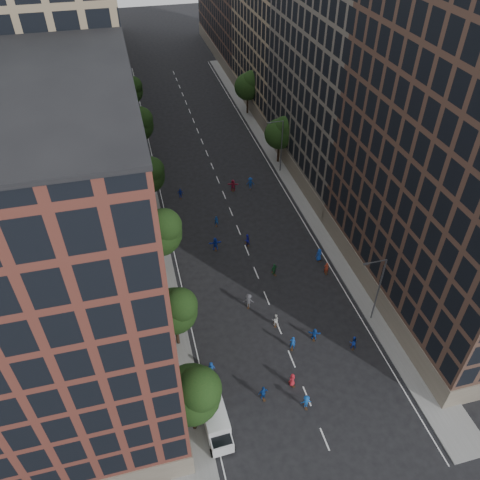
{
  "coord_description": "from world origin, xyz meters",
  "views": [
    {
      "loc": [
        -12.7,
        -18.42,
        40.95
      ],
      "look_at": [
        -0.96,
        26.96,
        2.0
      ],
      "focal_mm": 35.0,
      "sensor_mm": 36.0,
      "label": 1
    }
  ],
  "objects": [
    {
      "name": "sidewalk_left",
      "position": [
        -12.0,
        47.5,
        0.07
      ],
      "size": [
        4.0,
        105.0,
        0.15
      ],
      "primitive_type": "cube",
      "color": "slate",
      "rests_on": "ground"
    },
    {
      "name": "tree_right_a",
      "position": [
        11.38,
        47.85,
        5.63
      ],
      "size": [
        5.0,
        5.0,
        8.39
      ],
      "color": "black",
      "rests_on": "ground"
    },
    {
      "name": "tree_left_5",
      "position": [
        -11.02,
        71.86,
        5.68
      ],
      "size": [
        4.8,
        4.8,
        8.33
      ],
      "color": "black",
      "rests_on": "ground"
    },
    {
      "name": "tree_left_1",
      "position": [
        -11.02,
        13.86,
        5.55
      ],
      "size": [
        4.8,
        4.8,
        8.21
      ],
      "color": "black",
      "rests_on": "ground"
    },
    {
      "name": "skater_1",
      "position": [
        0.49,
        10.32,
        0.89
      ],
      "size": [
        0.76,
        0.65,
        1.78
      ],
      "primitive_type": "imported",
      "rotation": [
        0.0,
        0.0,
        2.73
      ],
      "color": "#1447A4",
      "rests_on": "ground"
    },
    {
      "name": "cargo_van",
      "position": [
        -9.28,
        3.11,
        1.3
      ],
      "size": [
        2.33,
        4.72,
        2.47
      ],
      "rotation": [
        0.0,
        0.0,
        0.03
      ],
      "color": "white",
      "rests_on": "ground"
    },
    {
      "name": "bldg_right_c",
      "position": [
        19.0,
        71.0,
        17.5
      ],
      "size": [
        14.0,
        26.0,
        35.0
      ],
      "primitive_type": "cube",
      "color": "#968262",
      "rests_on": "ground"
    },
    {
      "name": "ground",
      "position": [
        0.0,
        40.0,
        0.0
      ],
      "size": [
        240.0,
        240.0,
        0.0
      ],
      "primitive_type": "plane",
      "color": "black",
      "rests_on": "ground"
    },
    {
      "name": "skater_12",
      "position": [
        8.5,
        22.75,
        0.9
      ],
      "size": [
        0.97,
        0.72,
        1.81
      ],
      "primitive_type": "imported",
      "rotation": [
        0.0,
        0.0,
        3.31
      ],
      "color": "#143FA9",
      "rests_on": "ground"
    },
    {
      "name": "streetlamp_near",
      "position": [
        10.37,
        12.0,
        5.17
      ],
      "size": [
        2.64,
        0.22,
        9.06
      ],
      "color": "#595B60",
      "rests_on": "ground"
    },
    {
      "name": "streetlamp_far",
      "position": [
        10.37,
        45.0,
        5.17
      ],
      "size": [
        2.64,
        0.22,
        9.06
      ],
      "color": "#595B60",
      "rests_on": "ground"
    },
    {
      "name": "tree_left_2",
      "position": [
        -10.99,
        25.83,
        6.36
      ],
      "size": [
        5.6,
        5.6,
        9.45
      ],
      "color": "black",
      "rests_on": "ground"
    },
    {
      "name": "skater_10",
      "position": [
        2.09,
        21.68,
        0.83
      ],
      "size": [
        1.05,
        0.71,
        1.65
      ],
      "primitive_type": "imported",
      "rotation": [
        0.0,
        0.0,
        3.48
      ],
      "color": "#1D602E",
      "rests_on": "ground"
    },
    {
      "name": "skater_16",
      "position": [
        -6.62,
        41.38,
        0.8
      ],
      "size": [
        1.0,
        0.56,
        1.6
      ],
      "primitive_type": "imported",
      "rotation": [
        0.0,
        0.0,
        2.95
      ],
      "color": "#152FB0",
      "rests_on": "ground"
    },
    {
      "name": "tree_left_4",
      "position": [
        -11.0,
        55.84,
        6.1
      ],
      "size": [
        5.4,
        5.4,
        9.08
      ],
      "color": "black",
      "rests_on": "ground"
    },
    {
      "name": "skater_13",
      "position": [
        -2.77,
        33.29,
        0.77
      ],
      "size": [
        0.65,
        0.52,
        1.54
      ],
      "primitive_type": "imported",
      "rotation": [
        0.0,
        0.0,
        2.83
      ],
      "color": "#124196",
      "rests_on": "ground"
    },
    {
      "name": "skater_3",
      "position": [
        -0.55,
        3.5,
        0.8
      ],
      "size": [
        1.09,
        0.71,
        1.6
      ],
      "primitive_type": "imported",
      "rotation": [
        0.0,
        0.0,
        3.03
      ],
      "color": "#124899",
      "rests_on": "ground"
    },
    {
      "name": "bldg_right_b",
      "position": [
        19.0,
        44.0,
        16.5
      ],
      "size": [
        14.0,
        28.0,
        33.0
      ],
      "primitive_type": "cube",
      "color": "#615950",
      "rests_on": "ground"
    },
    {
      "name": "tree_left_3",
      "position": [
        -11.02,
        39.85,
        5.82
      ],
      "size": [
        5.0,
        5.0,
        8.58
      ],
      "color": "black",
      "rests_on": "ground"
    },
    {
      "name": "skater_0",
      "position": [
        -8.5,
        9.41,
        0.8
      ],
      "size": [
        0.87,
        0.65,
        1.61
      ],
      "primitive_type": "imported",
      "rotation": [
        0.0,
        0.0,
        2.95
      ],
      "color": "#123D94",
      "rests_on": "ground"
    },
    {
      "name": "skater_9",
      "position": [
        -2.47,
        17.22,
        0.96
      ],
      "size": [
        1.41,
        1.08,
        1.93
      ],
      "primitive_type": "imported",
      "rotation": [
        0.0,
        0.0,
        2.81
      ],
      "color": "#434348",
      "rests_on": "ground"
    },
    {
      "name": "bldg_left_b",
      "position": [
        -19.0,
        35.0,
        17.0
      ],
      "size": [
        14.0,
        26.0,
        34.0
      ],
      "primitive_type": "cube",
      "color": "#968262",
      "rests_on": "ground"
    },
    {
      "name": "skater_17",
      "position": [
        1.64,
        41.32,
        0.95
      ],
      "size": [
        1.85,
        1.02,
        1.9
      ],
      "primitive_type": "imported",
      "rotation": [
        0.0,
        0.0,
        2.87
      ],
      "color": "#A01A36",
      "rests_on": "ground"
    },
    {
      "name": "skater_5",
      "position": [
        3.21,
        10.9,
        0.76
      ],
      "size": [
        1.47,
        0.95,
        1.51
      ],
      "primitive_type": "imported",
      "rotation": [
        0.0,
        0.0,
        2.75
      ],
      "color": "#1545AB",
      "rests_on": "ground"
    },
    {
      "name": "skater_15",
      "position": [
        4.42,
        41.27,
        0.96
      ],
      "size": [
        1.39,
        1.04,
        1.92
      ],
      "primitive_type": "imported",
      "rotation": [
        0.0,
        0.0,
        2.85
      ],
      "color": "navy",
      "rests_on": "ground"
    },
    {
      "name": "skater_4",
      "position": [
        -4.22,
        5.37,
        0.88
      ],
      "size": [
        1.07,
        0.55,
        1.76
      ],
      "primitive_type": "imported",
      "rotation": [
        0.0,
        0.0,
        3.26
      ],
      "color": "navy",
      "rests_on": "ground"
    },
    {
      "name": "skater_8",
      "position": [
        -0.29,
        13.82,
        0.81
      ],
      "size": [
        0.91,
        0.77,
        1.63
      ],
      "primitive_type": "imported",
      "rotation": [
        0.0,
        0.0,
        2.93
      ],
      "color": "white",
      "rests_on": "ground"
    },
    {
      "name": "skater_6",
      "position": [
        -1.03,
        6.09,
        0.8
      ],
      "size": [
        0.91,
        0.75,
        1.61
      ],
      "primitive_type": "imported",
      "rotation": [
        0.0,
        0.0,
        3.49
      ],
      "color": "#AE1D28",
      "rests_on": "ground"
    },
    {
      "name": "skater_2",
      "position": [
        6.77,
        8.79,
        0.82
      ],
      "size": [
        0.93,
        0.81,
        1.64
      ],
      "primitive_type": "imported",
      "rotation": [
        0.0,
        0.0,
        2.88
      ],
      "color": "#1434A9",
      "rests_on": "ground"
    },
    {
      "name": "tree_right_b",
      "position": [
        11.39,
        67.85,
        5.96
      ],
      "size": [
        5.2,
        5.2,
        8.83
      ],
      "color": "black",
      "rests_on": "ground"
    },
    {
      "name": "bldg_left_d",
      "position": [
        -19.0,
        82.0,
        16.0
      ],
      "size": [
        14.0,
        28.0,
        32.0
      ],
      "primitive_type": "cube",
      "color": "black",
      "rests_on": "ground"
    },
    {
      "name": "bldg_right_a",
      "position": [
        19.0,
        15.0,
        18.0
      ],
      "size": [
        14.0,
        30.0,
        36.0
      ],
      "primitive_type": "cube",
      "color": "#4B3328",
      "rests_on": "ground"
    },
    {
      "name": "skater_14",
      "position": [
        0.29,
        28.08,
        0.83
      ],
      "size": [
        0.98,
        0.87,
        1.67
      ],
      "primitive_type": "imported",
      "rotation": [
        0.0,
        0.0,
        3.48
      ],
      "color": "#13159E",
      "rests_on": "ground"
    },
    {
      "name": "sidewalk_right",
      "position": [
        12.0,
        47.5,
        0.07
      ],
      "size": [
        4.0,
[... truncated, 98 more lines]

